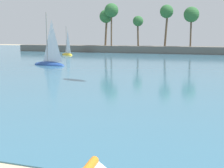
% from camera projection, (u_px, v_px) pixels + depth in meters
% --- Properties ---
extents(sea, '(220.00, 111.44, 0.06)m').
position_uv_depth(sea, '(187.00, 58.00, 63.70)').
color(sea, '#386B84').
rests_on(sea, ground).
extents(palm_headland, '(94.87, 6.10, 12.58)m').
position_uv_depth(palm_headland, '(190.00, 44.00, 78.38)').
color(palm_headland, '#605B54').
rests_on(palm_headland, ground).
extents(sailboat_near_shore, '(6.08, 2.93, 8.48)m').
position_uv_depth(sailboat_near_shore, '(50.00, 60.00, 48.96)').
color(sailboat_near_shore, '#234793').
rests_on(sailboat_near_shore, sea).
extents(sailboat_mid_bay, '(4.62, 4.15, 6.95)m').
position_uv_depth(sailboat_mid_bay, '(67.00, 52.00, 73.28)').
color(sailboat_mid_bay, yellow).
rests_on(sailboat_mid_bay, sea).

